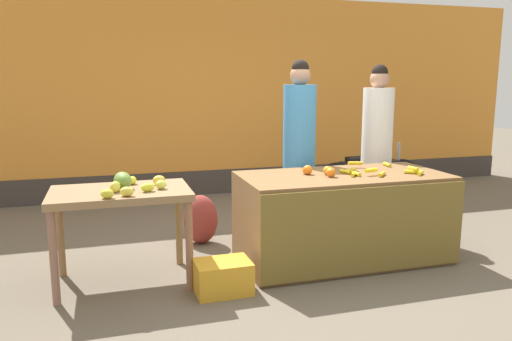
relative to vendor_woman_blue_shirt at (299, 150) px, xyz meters
name	(u,v)px	position (x,y,z in m)	size (l,w,h in m)	color
ground_plane	(294,263)	(-0.31, -0.71, -0.96)	(24.00, 24.00, 0.00)	#665B4C
market_wall_back	(218,99)	(-0.31, 2.47, 0.46)	(9.92, 0.23, 2.89)	orange
fruit_stall_counter	(343,217)	(0.16, -0.72, -0.55)	(1.92, 0.94, 0.82)	brown
side_table_wooden	(121,202)	(-1.85, -0.71, -0.26)	(1.12, 0.70, 0.80)	olive
banana_bunch_pile	(376,170)	(0.48, -0.75, -0.11)	(0.73, 0.63, 0.07)	gold
orange_pile	(321,171)	(-0.07, -0.71, -0.09)	(0.26, 0.27, 0.09)	orange
mango_papaya_pile	(128,183)	(-1.78, -0.73, -0.10)	(0.55, 0.60, 0.14)	yellow
vendor_woman_blue_shirt	(299,150)	(0.00, 0.00, 0.00)	(0.34, 0.34, 1.89)	#33333D
vendor_woman_white_shirt	(377,148)	(0.97, 0.09, -0.02)	(0.34, 0.34, 1.85)	#33333D
parked_motorcycle	(369,179)	(1.34, 0.88, -0.55)	(1.60, 0.18, 0.88)	black
produce_crate	(223,277)	(-1.10, -1.14, -0.83)	(0.44, 0.32, 0.26)	gold
produce_sack	(201,219)	(-1.04, 0.13, -0.70)	(0.36, 0.30, 0.51)	maroon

